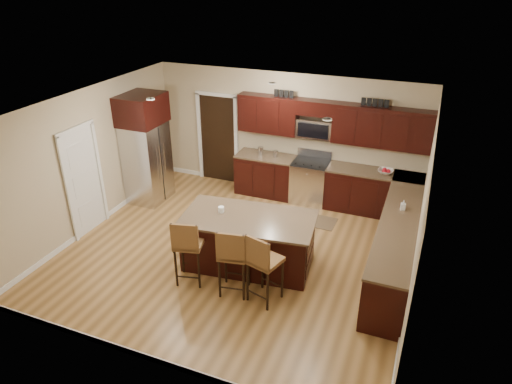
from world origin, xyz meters
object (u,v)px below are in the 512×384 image
at_px(stool_left, 188,245).
at_px(stool_right, 262,261).
at_px(island, 249,242).
at_px(refrigerator, 146,148).
at_px(stool_mid, 233,255).
at_px(range, 310,181).

bearing_deg(stool_left, stool_right, -13.76).
bearing_deg(stool_right, stool_left, -163.85).
bearing_deg(stool_left, island, 37.23).
distance_m(island, refrigerator, 3.40).
relative_size(island, stool_mid, 1.97).
height_order(range, stool_left, stool_left).
relative_size(range, stool_right, 0.93).
xyz_separation_m(range, refrigerator, (-3.30, -1.20, 0.74)).
relative_size(range, stool_mid, 0.94).
xyz_separation_m(stool_mid, refrigerator, (-3.06, 2.32, 0.47)).
relative_size(stool_mid, refrigerator, 0.50).
xyz_separation_m(stool_left, stool_right, (1.26, -0.00, 0.01)).
xyz_separation_m(island, stool_left, (-0.69, -0.85, 0.30)).
height_order(range, stool_right, stool_right).
height_order(range, refrigerator, refrigerator).
height_order(range, stool_mid, stool_mid).
height_order(island, stool_mid, stool_mid).
bearing_deg(stool_right, island, 140.21).
relative_size(stool_left, refrigerator, 0.50).
xyz_separation_m(island, stool_right, (0.57, -0.85, 0.31)).
xyz_separation_m(stool_right, refrigerator, (-3.54, 2.32, 0.46)).
xyz_separation_m(stool_left, stool_mid, (0.78, -0.00, 0.01)).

